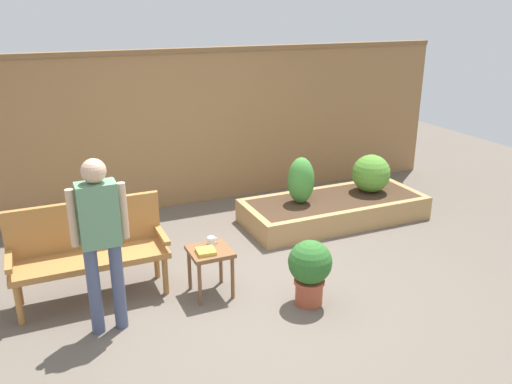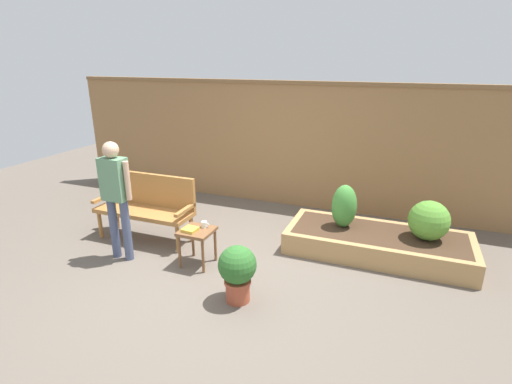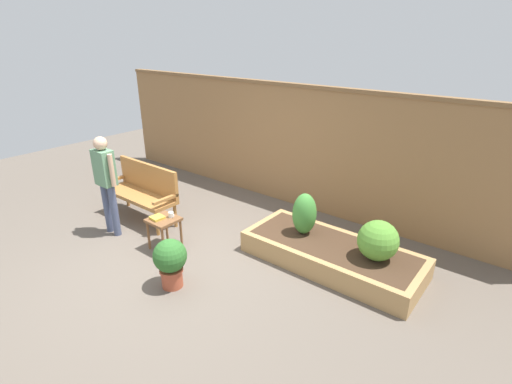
{
  "view_description": "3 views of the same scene",
  "coord_description": "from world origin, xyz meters",
  "px_view_note": "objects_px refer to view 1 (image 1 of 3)",
  "views": [
    {
      "loc": [
        -1.79,
        -4.27,
        2.69
      ],
      "look_at": [
        0.29,
        0.44,
        0.85
      ],
      "focal_mm": 36.7,
      "sensor_mm": 36.0,
      "label": 1
    },
    {
      "loc": [
        1.94,
        -3.82,
        2.51
      ],
      "look_at": [
        0.12,
        0.86,
        0.78
      ],
      "focal_mm": 27.38,
      "sensor_mm": 36.0,
      "label": 2
    },
    {
      "loc": [
        3.74,
        -2.97,
        2.94
      ],
      "look_at": [
        0.52,
        1.08,
        0.79
      ],
      "focal_mm": 26.95,
      "sensor_mm": 36.0,
      "label": 3
    }
  ],
  "objects_px": {
    "potted_boxwood": "(310,268)",
    "person_by_bench": "(100,232)",
    "side_table": "(210,257)",
    "cup_on_table": "(212,241)",
    "book_on_table": "(206,251)",
    "shrub_far_corner": "(371,173)",
    "shrub_near_bench": "(301,180)",
    "garden_bench": "(88,244)"
  },
  "relations": [
    {
      "from": "book_on_table",
      "to": "shrub_far_corner",
      "type": "xyz_separation_m",
      "value": [
        2.76,
        1.24,
        0.06
      ]
    },
    {
      "from": "shrub_far_corner",
      "to": "person_by_bench",
      "type": "bearing_deg",
      "value": -159.46
    },
    {
      "from": "garden_bench",
      "to": "shrub_far_corner",
      "type": "xyz_separation_m",
      "value": [
        3.76,
        0.72,
        0.01
      ]
    },
    {
      "from": "person_by_bench",
      "to": "cup_on_table",
      "type": "bearing_deg",
      "value": 16.47
    },
    {
      "from": "shrub_near_bench",
      "to": "garden_bench",
      "type": "bearing_deg",
      "value": -164.99
    },
    {
      "from": "side_table",
      "to": "book_on_table",
      "type": "distance_m",
      "value": 0.13
    },
    {
      "from": "cup_on_table",
      "to": "person_by_bench",
      "type": "xyz_separation_m",
      "value": [
        -1.06,
        -0.31,
        0.41
      ]
    },
    {
      "from": "side_table",
      "to": "potted_boxwood",
      "type": "bearing_deg",
      "value": -34.43
    },
    {
      "from": "book_on_table",
      "to": "shrub_near_bench",
      "type": "distance_m",
      "value": 2.09
    },
    {
      "from": "potted_boxwood",
      "to": "book_on_table",
      "type": "bearing_deg",
      "value": 150.46
    },
    {
      "from": "potted_boxwood",
      "to": "person_by_bench",
      "type": "distance_m",
      "value": 1.92
    },
    {
      "from": "shrub_near_bench",
      "to": "person_by_bench",
      "type": "bearing_deg",
      "value": -152.21
    },
    {
      "from": "potted_boxwood",
      "to": "person_by_bench",
      "type": "relative_size",
      "value": 0.41
    },
    {
      "from": "garden_bench",
      "to": "side_table",
      "type": "height_order",
      "value": "garden_bench"
    },
    {
      "from": "garden_bench",
      "to": "potted_boxwood",
      "type": "height_order",
      "value": "garden_bench"
    },
    {
      "from": "garden_bench",
      "to": "potted_boxwood",
      "type": "relative_size",
      "value": 2.23
    },
    {
      "from": "book_on_table",
      "to": "garden_bench",
      "type": "bearing_deg",
      "value": 157.97
    },
    {
      "from": "cup_on_table",
      "to": "shrub_near_bench",
      "type": "bearing_deg",
      "value": 34.36
    },
    {
      "from": "garden_bench",
      "to": "potted_boxwood",
      "type": "bearing_deg",
      "value": -28.25
    },
    {
      "from": "garden_bench",
      "to": "cup_on_table",
      "type": "bearing_deg",
      "value": -17.48
    },
    {
      "from": "cup_on_table",
      "to": "shrub_near_bench",
      "type": "distance_m",
      "value": 1.91
    },
    {
      "from": "side_table",
      "to": "shrub_near_bench",
      "type": "xyz_separation_m",
      "value": [
        1.63,
        1.18,
        0.2
      ]
    },
    {
      "from": "garden_bench",
      "to": "cup_on_table",
      "type": "height_order",
      "value": "garden_bench"
    },
    {
      "from": "cup_on_table",
      "to": "person_by_bench",
      "type": "bearing_deg",
      "value": -163.53
    },
    {
      "from": "book_on_table",
      "to": "side_table",
      "type": "bearing_deg",
      "value": 50.4
    },
    {
      "from": "side_table",
      "to": "person_by_bench",
      "type": "height_order",
      "value": "person_by_bench"
    },
    {
      "from": "potted_boxwood",
      "to": "person_by_bench",
      "type": "xyz_separation_m",
      "value": [
        -1.81,
        0.33,
        0.56
      ]
    },
    {
      "from": "book_on_table",
      "to": "shrub_far_corner",
      "type": "relative_size",
      "value": 0.33
    },
    {
      "from": "side_table",
      "to": "person_by_bench",
      "type": "relative_size",
      "value": 0.31
    },
    {
      "from": "person_by_bench",
      "to": "potted_boxwood",
      "type": "bearing_deg",
      "value": -10.44
    },
    {
      "from": "side_table",
      "to": "potted_boxwood",
      "type": "xyz_separation_m",
      "value": [
        0.79,
        -0.54,
        -0.02
      ]
    },
    {
      "from": "shrub_far_corner",
      "to": "person_by_bench",
      "type": "relative_size",
      "value": 0.33
    },
    {
      "from": "side_table",
      "to": "shrub_far_corner",
      "type": "distance_m",
      "value": 2.95
    },
    {
      "from": "book_on_table",
      "to": "shrub_far_corner",
      "type": "height_order",
      "value": "shrub_far_corner"
    },
    {
      "from": "garden_bench",
      "to": "person_by_bench",
      "type": "bearing_deg",
      "value": -85.2
    },
    {
      "from": "cup_on_table",
      "to": "person_by_bench",
      "type": "height_order",
      "value": "person_by_bench"
    },
    {
      "from": "potted_boxwood",
      "to": "shrub_near_bench",
      "type": "height_order",
      "value": "shrub_near_bench"
    },
    {
      "from": "cup_on_table",
      "to": "shrub_far_corner",
      "type": "relative_size",
      "value": 0.21
    },
    {
      "from": "side_table",
      "to": "cup_on_table",
      "type": "height_order",
      "value": "cup_on_table"
    },
    {
      "from": "shrub_near_bench",
      "to": "shrub_far_corner",
      "type": "distance_m",
      "value": 1.07
    },
    {
      "from": "garden_bench",
      "to": "book_on_table",
      "type": "distance_m",
      "value": 1.13
    },
    {
      "from": "book_on_table",
      "to": "shrub_far_corner",
      "type": "distance_m",
      "value": 3.02
    }
  ]
}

